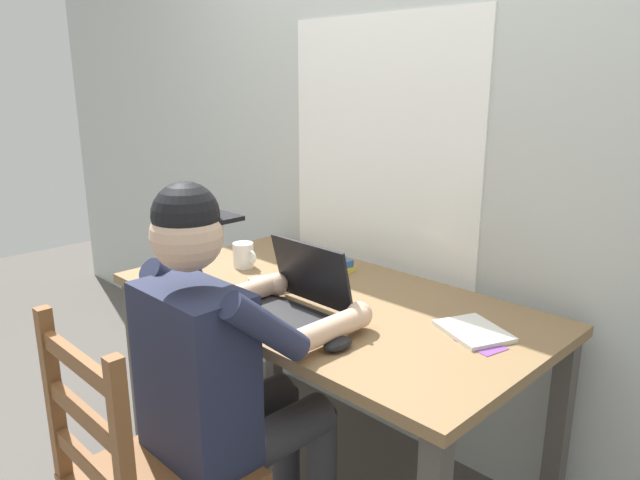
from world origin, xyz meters
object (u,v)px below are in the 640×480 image
Objects in this scene: coffee_mug_white at (244,255)px; seated_person at (227,369)px; coffee_mug_dark at (191,271)px; laptop at (292,300)px; book_stack_main at (327,265)px; computer_mouse at (338,344)px; landscape_photo_print at (481,344)px; desk at (325,321)px.

seated_person is at bearing -41.83° from coffee_mug_white.
seated_person is 0.60m from coffee_mug_dark.
laptop is at bearing 96.87° from seated_person.
laptop is 0.47m from book_stack_main.
book_stack_main is (-0.51, 0.48, 0.01)m from computer_mouse.
seated_person reaches higher than coffee_mug_white.
book_stack_main is at bearing -179.30° from landscape_photo_print.
computer_mouse is at bearing -19.48° from coffee_mug_white.
coffee_mug_white reaches higher than landscape_photo_print.
computer_mouse is 0.70m from book_stack_main.
seated_person is 10.32× the size of coffee_mug_white.
coffee_mug_dark is (-0.51, -0.05, -0.01)m from laptop.
laptop is at bearing -58.92° from book_stack_main.
seated_person is 0.33m from computer_mouse.
laptop is at bearing -21.54° from coffee_mug_white.
seated_person is at bearing -23.88° from coffee_mug_dark.
coffee_mug_white is at bearing 179.26° from desk.
laptop reaches higher than book_stack_main.
laptop reaches higher than computer_mouse.
coffee_mug_white is (-0.47, 0.01, 0.14)m from desk.
coffee_mug_dark is at bearing -120.01° from book_stack_main.
landscape_photo_print is (1.04, 0.29, -0.04)m from coffee_mug_dark.
laptop is at bearing 5.38° from coffee_mug_dark.
seated_person reaches higher than landscape_photo_print.
laptop is 3.30× the size of computer_mouse.
coffee_mug_white is 1.05m from landscape_photo_print.
laptop is 0.55m from coffee_mug_white.
laptop is 2.74× the size of coffee_mug_white.
coffee_mug_white reaches higher than book_stack_main.
seated_person is 12.45× the size of computer_mouse.
coffee_mug_white is at bearing 158.46° from laptop.
laptop is at bearing -77.14° from desk.
book_stack_main is at bearing 133.61° from desk.
laptop reaches higher than coffee_mug_dark.
coffee_mug_dark reaches higher than computer_mouse.
coffee_mug_dark is at bearing -88.72° from coffee_mug_white.
laptop reaches higher than landscape_photo_print.
coffee_mug_dark reaches higher than desk.
seated_person is 0.75m from book_stack_main.
computer_mouse reaches higher than landscape_photo_print.
book_stack_main is at bearing 136.99° from computer_mouse.
seated_person is (0.08, -0.48, 0.02)m from desk.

